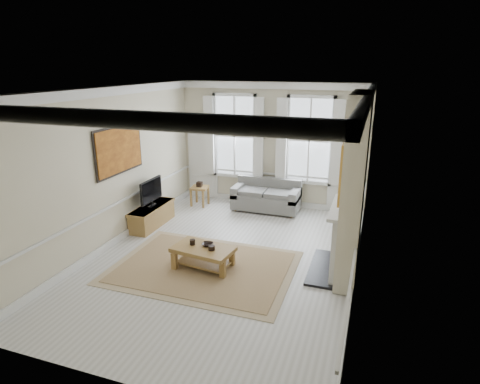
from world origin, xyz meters
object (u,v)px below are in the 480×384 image
at_px(sofa, 267,197).
at_px(coffee_table, 203,251).
at_px(tv_stand, 152,216).
at_px(side_table, 200,190).

relative_size(sofa, coffee_table, 1.44).
height_order(sofa, tv_stand, sofa).
bearing_deg(side_table, sofa, 8.09).
bearing_deg(side_table, coffee_table, -64.54).
distance_m(coffee_table, tv_stand, 2.62).
bearing_deg(coffee_table, sofa, 92.84).
relative_size(sofa, tv_stand, 1.24).
xyz_separation_m(sofa, tv_stand, (-2.37, -2.04, -0.10)).
bearing_deg(side_table, tv_stand, -105.38).
xyz_separation_m(side_table, coffee_table, (1.60, -3.35, -0.08)).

